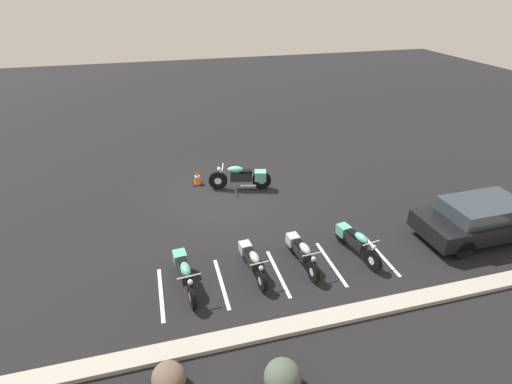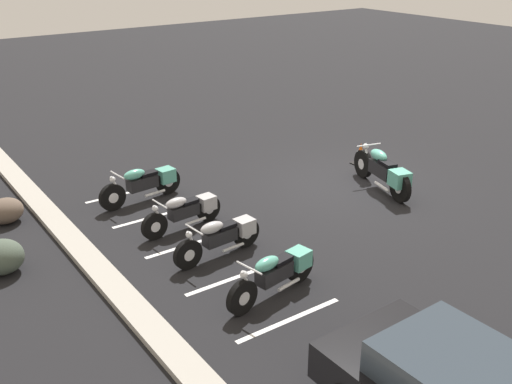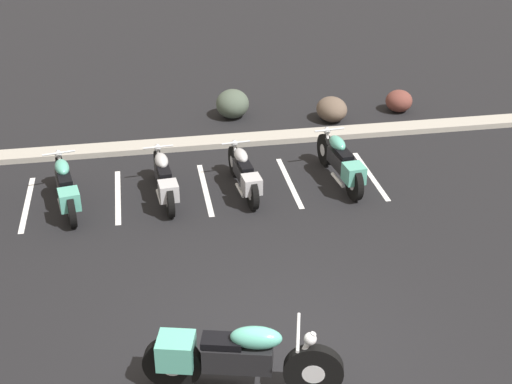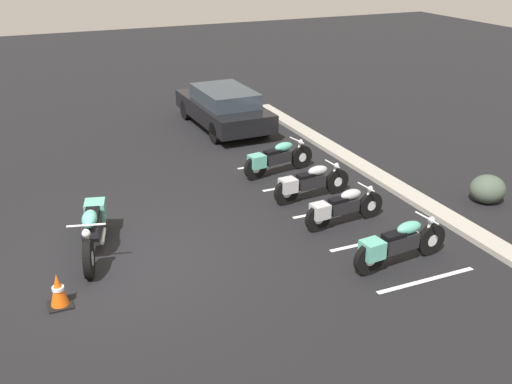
{
  "view_description": "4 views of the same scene",
  "coord_description": "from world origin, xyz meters",
  "px_view_note": "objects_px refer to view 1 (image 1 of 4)",
  "views": [
    {
      "loc": [
        2.4,
        13.19,
        7.36
      ],
      "look_at": [
        -0.83,
        1.28,
        0.76
      ],
      "focal_mm": 28.0,
      "sensor_mm": 36.0,
      "label": 1
    },
    {
      "loc": [
        -10.22,
        9.98,
        5.81
      ],
      "look_at": [
        -0.29,
        2.99,
        0.64
      ],
      "focal_mm": 42.0,
      "sensor_mm": 36.0,
      "label": 2
    },
    {
      "loc": [
        -1.66,
        -7.07,
        6.34
      ],
      "look_at": [
        0.05,
        2.57,
        1.06
      ],
      "focal_mm": 50.0,
      "sensor_mm": 36.0,
      "label": 3
    },
    {
      "loc": [
        9.99,
        -1.75,
        5.77
      ],
      "look_at": [
        -1.05,
        3.06,
        0.54
      ],
      "focal_mm": 42.0,
      "sensor_mm": 36.0,
      "label": 4
    }
  ],
  "objects_px": {
    "landscape_rock_1": "(169,378)",
    "traffic_cone": "(197,178)",
    "parked_bike_2": "(252,260)",
    "car_black": "(483,218)",
    "parked_bike_0": "(355,241)",
    "motorcycle_teal_featured": "(243,177)",
    "parked_bike_1": "(301,251)",
    "landscape_rock_2": "(283,377)",
    "parked_bike_3": "(184,272)"
  },
  "relations": [
    {
      "from": "landscape_rock_1",
      "to": "traffic_cone",
      "type": "xyz_separation_m",
      "value": [
        -1.8,
        -9.01,
        0.01
      ]
    },
    {
      "from": "parked_bike_2",
      "to": "car_black",
      "type": "height_order",
      "value": "car_black"
    },
    {
      "from": "parked_bike_0",
      "to": "parked_bike_2",
      "type": "distance_m",
      "value": 3.21
    },
    {
      "from": "parked_bike_2",
      "to": "car_black",
      "type": "xyz_separation_m",
      "value": [
        -7.54,
        0.2,
        0.27
      ]
    },
    {
      "from": "motorcycle_teal_featured",
      "to": "parked_bike_1",
      "type": "distance_m",
      "value": 5.05
    },
    {
      "from": "parked_bike_1",
      "to": "landscape_rock_1",
      "type": "xyz_separation_m",
      "value": [
        4.0,
        3.11,
        -0.14
      ]
    },
    {
      "from": "car_black",
      "to": "landscape_rock_2",
      "type": "xyz_separation_m",
      "value": [
        7.87,
        3.53,
        -0.35
      ]
    },
    {
      "from": "traffic_cone",
      "to": "parked_bike_2",
      "type": "bearing_deg",
      "value": 97.09
    },
    {
      "from": "parked_bike_3",
      "to": "car_black",
      "type": "bearing_deg",
      "value": 83.63
    },
    {
      "from": "parked_bike_0",
      "to": "parked_bike_3",
      "type": "distance_m",
      "value": 5.09
    },
    {
      "from": "landscape_rock_1",
      "to": "parked_bike_3",
      "type": "bearing_deg",
      "value": -102.19
    },
    {
      "from": "parked_bike_0",
      "to": "landscape_rock_2",
      "type": "bearing_deg",
      "value": -53.33
    },
    {
      "from": "car_black",
      "to": "landscape_rock_1",
      "type": "height_order",
      "value": "car_black"
    },
    {
      "from": "motorcycle_teal_featured",
      "to": "parked_bike_0",
      "type": "xyz_separation_m",
      "value": [
        -2.25,
        4.99,
        -0.08
      ]
    },
    {
      "from": "parked_bike_3",
      "to": "car_black",
      "type": "xyz_separation_m",
      "value": [
        -9.42,
        0.12,
        0.23
      ]
    },
    {
      "from": "parked_bike_2",
      "to": "landscape_rock_1",
      "type": "relative_size",
      "value": 2.53
    },
    {
      "from": "parked_bike_0",
      "to": "motorcycle_teal_featured",
      "type": "bearing_deg",
      "value": -165.75
    },
    {
      "from": "parked_bike_0",
      "to": "landscape_rock_1",
      "type": "bearing_deg",
      "value": -71.31
    },
    {
      "from": "parked_bike_0",
      "to": "car_black",
      "type": "distance_m",
      "value": 4.35
    },
    {
      "from": "motorcycle_teal_featured",
      "to": "landscape_rock_1",
      "type": "distance_m",
      "value": 8.86
    },
    {
      "from": "parked_bike_2",
      "to": "parked_bike_1",
      "type": "bearing_deg",
      "value": 84.74
    },
    {
      "from": "parked_bike_0",
      "to": "parked_bike_3",
      "type": "xyz_separation_m",
      "value": [
        5.09,
        0.1,
        0.01
      ]
    },
    {
      "from": "parked_bike_3",
      "to": "traffic_cone",
      "type": "xyz_separation_m",
      "value": [
        -1.15,
        -5.96,
        -0.16
      ]
    },
    {
      "from": "motorcycle_teal_featured",
      "to": "landscape_rock_1",
      "type": "height_order",
      "value": "motorcycle_teal_featured"
    },
    {
      "from": "car_black",
      "to": "landscape_rock_1",
      "type": "bearing_deg",
      "value": -164.9
    },
    {
      "from": "parked_bike_1",
      "to": "parked_bike_3",
      "type": "xyz_separation_m",
      "value": [
        3.35,
        0.07,
        0.03
      ]
    },
    {
      "from": "landscape_rock_1",
      "to": "landscape_rock_2",
      "type": "bearing_deg",
      "value": 164.57
    },
    {
      "from": "car_black",
      "to": "traffic_cone",
      "type": "xyz_separation_m",
      "value": [
        8.28,
        -6.09,
        -0.39
      ]
    },
    {
      "from": "motorcycle_teal_featured",
      "to": "car_black",
      "type": "xyz_separation_m",
      "value": [
        -6.58,
        5.21,
        0.17
      ]
    },
    {
      "from": "motorcycle_teal_featured",
      "to": "parked_bike_2",
      "type": "distance_m",
      "value": 5.11
    },
    {
      "from": "parked_bike_1",
      "to": "parked_bike_3",
      "type": "bearing_deg",
      "value": -93.42
    },
    {
      "from": "parked_bike_0",
      "to": "parked_bike_1",
      "type": "xyz_separation_m",
      "value": [
        1.74,
        0.03,
        -0.02
      ]
    },
    {
      "from": "motorcycle_teal_featured",
      "to": "parked_bike_3",
      "type": "distance_m",
      "value": 5.83
    },
    {
      "from": "parked_bike_0",
      "to": "parked_bike_3",
      "type": "bearing_deg",
      "value": -98.89
    },
    {
      "from": "car_black",
      "to": "parked_bike_0",
      "type": "bearing_deg",
      "value": 176.04
    },
    {
      "from": "landscape_rock_2",
      "to": "traffic_cone",
      "type": "relative_size",
      "value": 1.32
    },
    {
      "from": "parked_bike_1",
      "to": "landscape_rock_2",
      "type": "xyz_separation_m",
      "value": [
        1.8,
        3.72,
        -0.09
      ]
    },
    {
      "from": "parked_bike_3",
      "to": "landscape_rock_1",
      "type": "bearing_deg",
      "value": -17.81
    },
    {
      "from": "landscape_rock_1",
      "to": "landscape_rock_2",
      "type": "distance_m",
      "value": 2.29
    },
    {
      "from": "parked_bike_2",
      "to": "landscape_rock_2",
      "type": "relative_size",
      "value": 2.44
    },
    {
      "from": "parked_bike_2",
      "to": "parked_bike_0",
      "type": "bearing_deg",
      "value": 85.36
    },
    {
      "from": "parked_bike_0",
      "to": "parked_bike_2",
      "type": "height_order",
      "value": "parked_bike_0"
    },
    {
      "from": "landscape_rock_1",
      "to": "traffic_cone",
      "type": "distance_m",
      "value": 9.18
    },
    {
      "from": "traffic_cone",
      "to": "parked_bike_3",
      "type": "bearing_deg",
      "value": 79.12
    },
    {
      "from": "parked_bike_0",
      "to": "car_black",
      "type": "height_order",
      "value": "car_black"
    },
    {
      "from": "parked_bike_0",
      "to": "landscape_rock_1",
      "type": "height_order",
      "value": "parked_bike_0"
    },
    {
      "from": "parked_bike_1",
      "to": "car_black",
      "type": "bearing_deg",
      "value": 83.64
    },
    {
      "from": "parked_bike_1",
      "to": "parked_bike_0",
      "type": "bearing_deg",
      "value": 86.41
    },
    {
      "from": "parked_bike_0",
      "to": "landscape_rock_2",
      "type": "xyz_separation_m",
      "value": [
        3.54,
        3.75,
        -0.11
      ]
    },
    {
      "from": "parked_bike_2",
      "to": "traffic_cone",
      "type": "distance_m",
      "value": 5.94
    }
  ]
}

